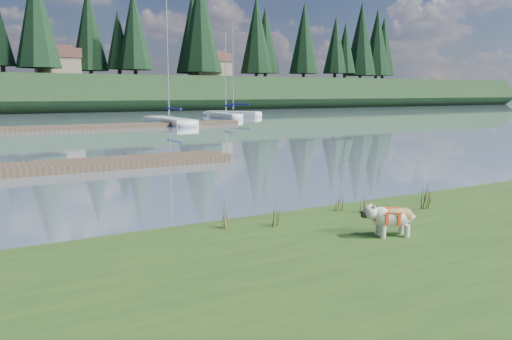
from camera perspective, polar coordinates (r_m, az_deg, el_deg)
ground at (r=40.60m, az=-22.06°, el=4.27°), size 200.00×200.00×0.00m
bank at (r=6.97m, az=19.24°, el=-14.20°), size 60.00×9.00×0.35m
ridge at (r=83.35m, az=-25.87°, el=7.83°), size 200.00×20.00×5.00m
bulldog at (r=9.06m, az=15.22°, el=-5.10°), size 0.97×0.61×0.57m
dock_near at (r=19.41m, az=-26.08°, el=0.02°), size 16.00×2.00×0.30m
dock_far at (r=40.88m, az=-19.28°, el=4.66°), size 26.00×2.20×0.30m
sailboat_bg_3 at (r=45.52m, az=-10.27°, el=5.62°), size 2.15×9.58×13.82m
sailboat_bg_4 at (r=54.07m, az=-3.71°, el=6.26°), size 1.34×6.15×9.24m
sailboat_bg_5 at (r=59.18m, az=-3.17°, el=6.49°), size 5.32×7.25×10.93m
weed_0 at (r=9.42m, az=2.44°, el=-5.10°), size 0.17×0.14×0.53m
weed_1 at (r=10.77m, az=9.61°, el=-3.51°), size 0.17×0.14×0.49m
weed_2 at (r=11.37m, az=18.87°, el=-2.94°), size 0.17×0.14×0.61m
weed_3 at (r=9.27m, az=-3.65°, el=-5.06°), size 0.17×0.14×0.63m
weed_4 at (r=10.70m, az=12.12°, el=-3.79°), size 0.17×0.14×0.44m
weed_5 at (r=12.02m, az=18.99°, el=-2.49°), size 0.17×0.14×0.53m
mud_lip at (r=10.27m, az=0.54°, el=-6.79°), size 60.00×0.50×0.14m
conifer_4 at (r=77.29m, az=-23.80°, el=15.83°), size 6.16×6.16×15.10m
conifer_5 at (r=83.01m, az=-15.45°, el=14.16°), size 3.96×3.96×10.35m
conifer_6 at (r=85.56m, az=-6.37°, el=16.39°), size 7.04×7.04×17.00m
conifer_7 at (r=94.22m, az=1.06°, el=14.64°), size 5.28×5.28×13.20m
conifer_8 at (r=98.08m, az=9.07°, el=13.91°), size 4.62×4.62×11.77m
conifer_9 at (r=108.83m, az=13.65°, el=13.99°), size 5.94×5.94×14.62m
house_1 at (r=82.05m, az=-21.76°, el=11.45°), size 6.30×5.30×4.65m
house_2 at (r=86.65m, az=-5.30°, el=11.87°), size 6.30×5.30×4.65m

